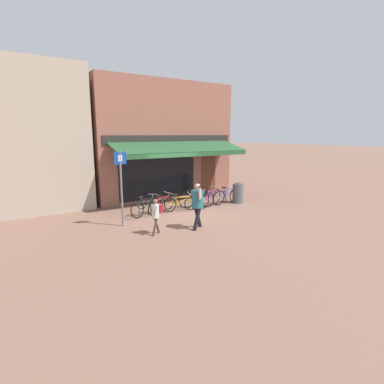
% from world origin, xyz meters
% --- Properties ---
extents(ground_plane, '(160.00, 160.00, 0.00)m').
position_xyz_m(ground_plane, '(0.00, 0.00, 0.00)').
color(ground_plane, brown).
extents(shop_front, '(7.54, 4.73, 6.01)m').
position_xyz_m(shop_front, '(0.89, 4.47, 3.00)').
color(shop_front, '#8E5647').
rests_on(shop_front, ground_plane).
extents(neighbour_building, '(6.19, 4.00, 6.29)m').
position_xyz_m(neighbour_building, '(-6.17, 4.98, 3.15)').
color(neighbour_building, tan).
rests_on(neighbour_building, ground_plane).
extents(bike_rack_rail, '(4.75, 0.04, 0.57)m').
position_xyz_m(bike_rack_rail, '(0.43, 0.94, 0.49)').
color(bike_rack_rail, '#47494F').
rests_on(bike_rack_rail, ground_plane).
extents(bicycle_black, '(1.70, 0.81, 0.86)m').
position_xyz_m(bicycle_black, '(-1.62, 0.78, 0.38)').
color(bicycle_black, black).
rests_on(bicycle_black, ground_plane).
extents(bicycle_red, '(1.66, 0.82, 0.85)m').
position_xyz_m(bicycle_red, '(-0.89, 0.84, 0.37)').
color(bicycle_red, black).
rests_on(bicycle_red, ground_plane).
extents(bicycle_orange, '(1.69, 0.65, 0.83)m').
position_xyz_m(bicycle_orange, '(-0.12, 0.57, 0.36)').
color(bicycle_orange, black).
rests_on(bicycle_orange, ground_plane).
extents(bicycle_green, '(1.65, 0.66, 0.87)m').
position_xyz_m(bicycle_green, '(0.88, 0.77, 0.38)').
color(bicycle_green, black).
rests_on(bicycle_green, ground_plane).
extents(bicycle_purple, '(1.69, 0.80, 0.88)m').
position_xyz_m(bicycle_purple, '(1.59, 0.63, 0.39)').
color(bicycle_purple, black).
rests_on(bicycle_purple, ground_plane).
extents(bicycle_blue, '(1.82, 0.52, 0.89)m').
position_xyz_m(bicycle_blue, '(2.54, 0.59, 0.39)').
color(bicycle_blue, black).
rests_on(bicycle_blue, ground_plane).
extents(pedestrian_adult, '(0.57, 0.72, 1.65)m').
position_xyz_m(pedestrian_adult, '(-0.85, -1.86, 0.99)').
color(pedestrian_adult, black).
rests_on(pedestrian_adult, ground_plane).
extents(pedestrian_child, '(0.47, 0.43, 1.23)m').
position_xyz_m(pedestrian_child, '(-2.35, -1.63, 0.77)').
color(pedestrian_child, '#47382D').
rests_on(pedestrian_child, ground_plane).
extents(litter_bin, '(0.53, 0.53, 1.02)m').
position_xyz_m(litter_bin, '(3.13, 0.48, 0.51)').
color(litter_bin, '#515459').
rests_on(litter_bin, ground_plane).
extents(parking_sign, '(0.44, 0.07, 2.77)m').
position_xyz_m(parking_sign, '(-2.98, -0.10, 1.68)').
color(parking_sign, slate).
rests_on(parking_sign, ground_plane).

